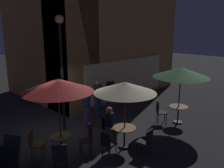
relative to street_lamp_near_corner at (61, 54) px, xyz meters
The scene contains 21 objects.
ground_plane 3.13m from the street_lamp_near_corner, 131.53° to the right, with size 60.00×60.00×0.00m, color #272728.
cafe_building 4.78m from the street_lamp_near_corner, 36.46° to the left, with size 8.77×6.73×8.07m.
street_lamp_near_corner is the anchor object (origin of this frame).
menu_sandwich_board 3.96m from the street_lamp_near_corner, 156.04° to the right, with size 0.85×0.81×0.94m.
cafe_table_0 3.72m from the street_lamp_near_corner, 78.51° to the right, with size 0.78×0.78×0.73m.
cafe_table_1 5.38m from the street_lamp_near_corner, 38.17° to the right, with size 0.78×0.78×0.74m.
cafe_table_2 3.33m from the street_lamp_near_corner, 126.95° to the right, with size 0.67×0.67×0.72m.
patio_umbrella_0 2.93m from the street_lamp_near_corner, 78.51° to the right, with size 2.05×2.05×2.29m.
patio_umbrella_1 4.85m from the street_lamp_near_corner, 38.17° to the right, with size 2.29×2.29×2.42m.
patio_umbrella_2 2.28m from the street_lamp_near_corner, 126.95° to the right, with size 2.10×2.10×2.54m.
cafe_chair_0 3.20m from the street_lamp_near_corner, 73.54° to the right, with size 0.41×0.41×0.85m.
cafe_chair_1 3.76m from the street_lamp_near_corner, 96.46° to the right, with size 0.41×0.41×0.86m.
cafe_chair_2 4.40m from the street_lamp_near_corner, 79.33° to the right, with size 0.46×0.46×0.88m.
cafe_chair_3 4.69m from the street_lamp_near_corner, 36.45° to the right, with size 0.59×0.59×0.96m.
cafe_chair_4 3.34m from the street_lamp_near_corner, 148.10° to the right, with size 0.57×0.57×0.93m.
cafe_chair_5 3.91m from the street_lamp_near_corner, 126.76° to the right, with size 0.57×0.57×0.92m.
cafe_chair_6 3.29m from the street_lamp_near_corner, 104.39° to the right, with size 0.51×0.51×0.97m.
patron_seated_0 3.13m from the street_lamp_near_corner, 74.64° to the right, with size 0.34×0.54×1.27m.
patron_standing_1 2.33m from the street_lamp_near_corner, 29.75° to the right, with size 0.32×0.32×1.73m.
patron_standing_2 2.75m from the street_lamp_near_corner, ahead, with size 0.35×0.35×1.74m.
patron_standing_3 3.48m from the street_lamp_near_corner, ahead, with size 0.38×0.38×1.70m.
Camera 1 is at (-4.47, -6.95, 3.98)m, focal length 37.77 mm.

